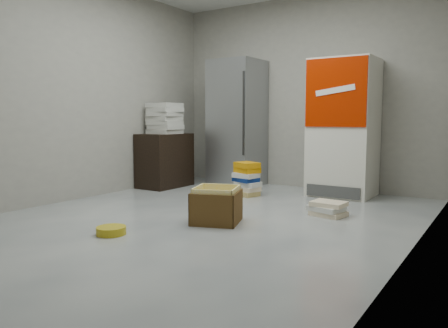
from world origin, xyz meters
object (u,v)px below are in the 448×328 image
(steel_fridge, at_px, (237,124))
(coke_cooler, at_px, (343,128))
(wood_shelf, at_px, (165,160))
(cardboard_box, at_px, (217,208))
(phonebook_stack_main, at_px, (247,179))

(steel_fridge, relative_size, coke_cooler, 1.06)
(coke_cooler, bearing_deg, wood_shelf, -163.72)
(coke_cooler, relative_size, cardboard_box, 3.17)
(coke_cooler, height_order, wood_shelf, coke_cooler)
(coke_cooler, xyz_separation_m, phonebook_stack_main, (-1.06, -0.71, -0.68))
(cardboard_box, bearing_deg, wood_shelf, 123.13)
(steel_fridge, distance_m, wood_shelf, 1.23)
(phonebook_stack_main, xyz_separation_m, cardboard_box, (0.51, -1.48, -0.08))
(coke_cooler, distance_m, wood_shelf, 2.63)
(wood_shelf, height_order, cardboard_box, wood_shelf)
(wood_shelf, bearing_deg, phonebook_stack_main, 0.54)
(steel_fridge, relative_size, phonebook_stack_main, 4.24)
(cardboard_box, bearing_deg, steel_fridge, 96.97)
(wood_shelf, bearing_deg, steel_fridge, 41.31)
(coke_cooler, bearing_deg, cardboard_box, -104.00)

